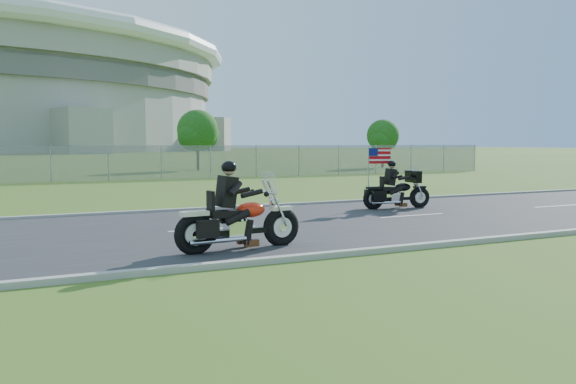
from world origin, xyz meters
name	(u,v)px	position (x,y,z in m)	size (l,w,h in m)	color
ground	(287,226)	(0.00, 0.00, 0.00)	(420.00, 420.00, 0.00)	#39531A
road	(287,225)	(0.00, 0.00, 0.02)	(120.00, 8.00, 0.04)	#28282B
curb_north	(235,207)	(0.00, 4.05, 0.05)	(120.00, 0.18, 0.12)	#9E9B93
curb_south	(373,251)	(0.00, -4.05, 0.05)	(120.00, 0.18, 0.12)	#9E9B93
fence	(51,164)	(-5.00, 20.00, 1.00)	(60.00, 0.03, 2.00)	gray
tree_fence_near	(198,132)	(6.04, 30.04, 2.97)	(3.52, 3.28, 4.75)	#382316
tree_fence_far	(383,137)	(22.04, 28.03, 2.64)	(3.08, 2.87, 4.20)	#382316
motorcycle_lead	(238,223)	(-2.33, -2.76, 0.57)	(2.70, 0.78, 1.81)	black
motorcycle_follow	(397,193)	(4.71, 1.78, 0.54)	(2.35, 0.89, 1.97)	black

